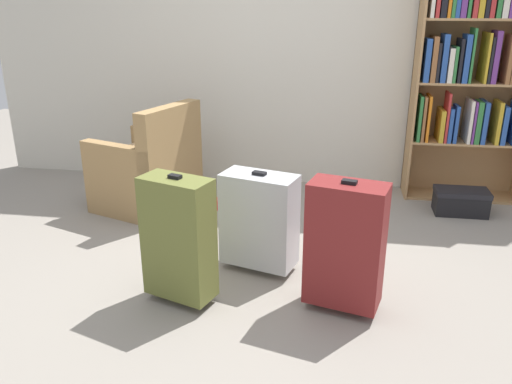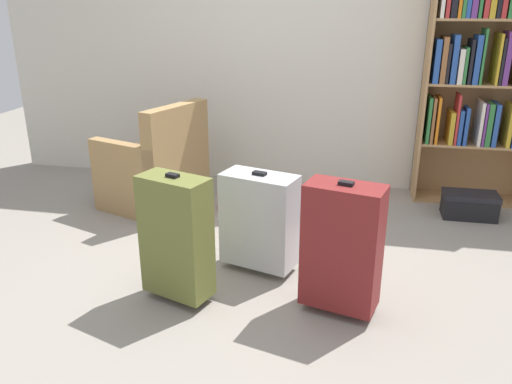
{
  "view_description": "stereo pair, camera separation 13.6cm",
  "coord_description": "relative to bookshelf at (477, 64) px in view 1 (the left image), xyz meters",
  "views": [
    {
      "loc": [
        0.51,
        -2.81,
        1.67
      ],
      "look_at": [
        0.06,
        0.17,
        0.55
      ],
      "focal_mm": 36.1,
      "sensor_mm": 36.0,
      "label": 1
    },
    {
      "loc": [
        0.65,
        -2.78,
        1.67
      ],
      "look_at": [
        0.06,
        0.17,
        0.55
      ],
      "focal_mm": 36.1,
      "sensor_mm": 36.0,
      "label": 2
    }
  ],
  "objects": [
    {
      "name": "mug",
      "position": [
        -2.1,
        -0.64,
        -1.13
      ],
      "size": [
        0.12,
        0.08,
        0.1
      ],
      "color": "red",
      "rests_on": "ground"
    },
    {
      "name": "suitcase_silver",
      "position": [
        -1.59,
        -1.61,
        -0.83
      ],
      "size": [
        0.52,
        0.36,
        0.68
      ],
      "color": "#B7BABF",
      "rests_on": "ground"
    },
    {
      "name": "suitcase_dark_red",
      "position": [
        -1.05,
        -2.0,
        -0.77
      ],
      "size": [
        0.46,
        0.32,
        0.78
      ],
      "color": "maroon",
      "rests_on": "ground"
    },
    {
      "name": "suitcase_olive",
      "position": [
        -1.99,
        -2.06,
        -0.77
      ],
      "size": [
        0.44,
        0.32,
        0.79
      ],
      "color": "brown",
      "rests_on": "ground"
    },
    {
      "name": "ground_plane",
      "position": [
        -1.66,
        -1.8,
        -1.18
      ],
      "size": [
        9.79,
        9.79,
        0.0
      ],
      "primitive_type": "plane",
      "color": "gray"
    },
    {
      "name": "storage_box",
      "position": [
        -0.07,
        -0.42,
        -1.07
      ],
      "size": [
        0.43,
        0.24,
        0.21
      ],
      "color": "black",
      "rests_on": "ground"
    },
    {
      "name": "armchair",
      "position": [
        -2.67,
        -0.68,
        -0.86
      ],
      "size": [
        0.9,
        0.9,
        0.9
      ],
      "color": "#9E7A4C",
      "rests_on": "ground"
    },
    {
      "name": "back_wall",
      "position": [
        -1.66,
        0.23,
        0.12
      ],
      "size": [
        5.59,
        0.1,
        2.6
      ],
      "primitive_type": "cube",
      "color": "beige",
      "rests_on": "ground"
    },
    {
      "name": "bookshelf",
      "position": [
        0.0,
        0.0,
        0.0
      ],
      "size": [
        0.99,
        0.33,
        2.03
      ],
      "color": "#A87F51",
      "rests_on": "ground"
    }
  ]
}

